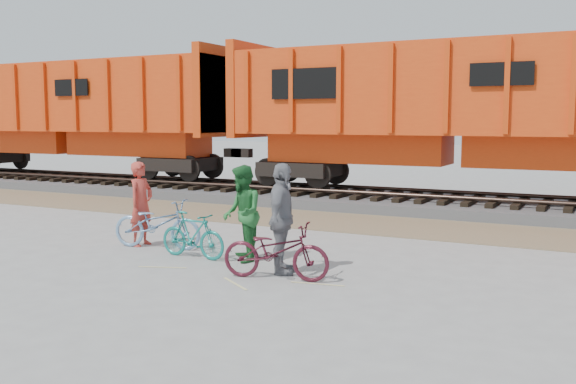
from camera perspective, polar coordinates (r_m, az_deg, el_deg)
name	(u,v)px	position (r m, az deg, el deg)	size (l,w,h in m)	color
ground	(233,264)	(12.00, -4.93, -6.43)	(120.00, 120.00, 0.00)	#9E9E99
gravel_strip	(345,222)	(16.82, 5.07, -2.69)	(120.00, 3.00, 0.02)	#857252
ballast_bed	(388,202)	(20.06, 8.84, -0.86)	(120.00, 4.00, 0.30)	slate
track	(388,191)	(20.02, 8.86, 0.05)	(120.00, 2.60, 0.24)	black
hopper_car_left	(76,111)	(26.90, -18.32, 6.81)	(14.00, 3.13, 4.65)	black
hopper_car_center	(459,108)	(19.35, 14.94, 7.21)	(14.00, 3.13, 4.65)	black
bicycle_blue	(157,224)	(13.62, -11.54, -2.79)	(0.68, 1.96, 1.03)	#759FC9
bicycle_teal	(193,235)	(12.55, -8.48, -3.80)	(0.42, 1.50, 0.90)	#167B71
bicycle_maroon	(276,251)	(10.76, -1.09, -5.26)	(0.64, 1.84, 0.97)	#481522
person_solo	(141,204)	(13.95, -12.92, -1.03)	(0.65, 0.43, 1.79)	#BF3B30
person_man	(242,213)	(12.09, -4.10, -1.92)	(0.89, 0.69, 1.83)	#22672E
person_woman	(282,219)	(11.07, -0.57, -2.39)	(1.13, 0.47, 1.93)	gray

